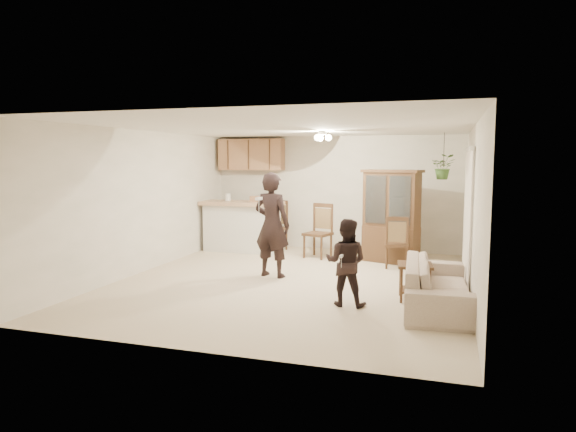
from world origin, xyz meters
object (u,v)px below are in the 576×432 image
(chair_bar, at_px, (274,237))
(chair_hutch_right, at_px, (397,253))
(sofa, at_px, (438,280))
(child, at_px, (346,257))
(china_hutch, at_px, (391,217))
(side_table, at_px, (415,281))
(chair_hutch_left, at_px, (318,243))
(adult, at_px, (272,224))

(chair_bar, relative_size, chair_hutch_right, 1.13)
(sofa, distance_m, chair_bar, 4.89)
(sofa, distance_m, child, 1.28)
(china_hutch, bearing_deg, chair_hutch_right, -54.05)
(side_table, height_order, chair_bar, chair_bar)
(china_hutch, height_order, side_table, china_hutch)
(chair_bar, height_order, chair_hutch_left, same)
(sofa, relative_size, adult, 1.04)
(side_table, relative_size, chair_hutch_right, 0.60)
(china_hutch, distance_m, chair_hutch_right, 0.80)
(chair_hutch_right, bearing_deg, china_hutch, -76.71)
(sofa, height_order, chair_bar, chair_bar)
(adult, bearing_deg, chair_bar, -60.94)
(china_hutch, distance_m, chair_bar, 2.68)
(sofa, relative_size, chair_hutch_left, 1.71)
(sofa, relative_size, chair_hutch_right, 1.94)
(child, relative_size, chair_hutch_right, 1.40)
(child, xyz_separation_m, chair_bar, (-2.30, 3.72, -0.37))
(child, height_order, side_table, child)
(adult, height_order, child, adult)
(sofa, height_order, side_table, sofa)
(sofa, distance_m, chair_hutch_left, 3.79)
(sofa, xyz_separation_m, chair_bar, (-3.50, 3.42, -0.06))
(chair_bar, relative_size, chair_hutch_left, 1.00)
(china_hutch, bearing_deg, chair_hutch_left, -163.77)
(child, height_order, chair_bar, child)
(sofa, relative_size, child, 1.39)
(chair_bar, distance_m, chair_hutch_right, 2.90)
(china_hutch, distance_m, side_table, 2.78)
(china_hutch, distance_m, chair_hutch_left, 1.58)
(side_table, xyz_separation_m, chair_bar, (-3.18, 3.16, 0.04))
(side_table, relative_size, chair_hutch_left, 0.53)
(china_hutch, bearing_deg, side_table, -59.32)
(child, distance_m, chair_hutch_left, 3.46)
(sofa, xyz_separation_m, side_table, (-0.32, 0.26, -0.09))
(chair_hutch_right, bearing_deg, side_table, 96.82)
(child, bearing_deg, chair_bar, -56.42)
(china_hutch, relative_size, chair_bar, 1.64)
(sofa, bearing_deg, side_table, 47.76)
(adult, xyz_separation_m, side_table, (2.42, -0.79, -0.63))
(chair_bar, bearing_deg, chair_hutch_left, -17.37)
(adult, relative_size, child, 1.33)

